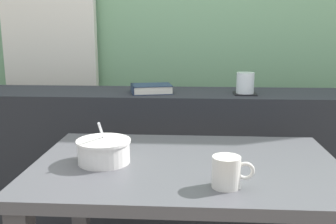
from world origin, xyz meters
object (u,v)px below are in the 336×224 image
object	(u,v)px
juice_glass	(245,84)
closed_book	(151,89)
breakfast_table	(186,199)
coaster_square	(245,94)
soup_bowl	(104,151)
ceramic_mug	(227,172)

from	to	relation	value
juice_glass	closed_book	size ratio (longest dim) A/B	0.45
breakfast_table	closed_book	xyz separation A→B (m)	(-0.18, 0.61, 0.26)
coaster_square	juice_glass	size ratio (longest dim) A/B	1.07
breakfast_table	coaster_square	distance (m)	0.69
coaster_square	soup_bowl	xyz separation A→B (m)	(-0.51, -0.61, -0.09)
coaster_square	juice_glass	world-z (taller)	juice_glass
soup_bowl	ceramic_mug	xyz separation A→B (m)	(0.37, -0.17, 0.01)
closed_book	ceramic_mug	bearing A→B (deg)	-70.19
breakfast_table	coaster_square	size ratio (longest dim) A/B	9.62
juice_glass	soup_bowl	xyz separation A→B (m)	(-0.51, -0.61, -0.13)
juice_glass	breakfast_table	bearing A→B (deg)	-113.12
coaster_square	closed_book	xyz separation A→B (m)	(-0.43, 0.01, 0.02)
soup_bowl	coaster_square	bearing A→B (deg)	49.89
coaster_square	soup_bowl	distance (m)	0.80
closed_book	juice_glass	bearing A→B (deg)	-1.75
closed_book	soup_bowl	size ratio (longest dim) A/B	1.20
coaster_square	ceramic_mug	xyz separation A→B (m)	(-0.14, -0.78, -0.08)
coaster_square	breakfast_table	bearing A→B (deg)	-113.12
coaster_square	closed_book	world-z (taller)	closed_book
soup_bowl	ceramic_mug	bearing A→B (deg)	-24.73
soup_bowl	ceramic_mug	distance (m)	0.41
coaster_square	ceramic_mug	size ratio (longest dim) A/B	0.88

